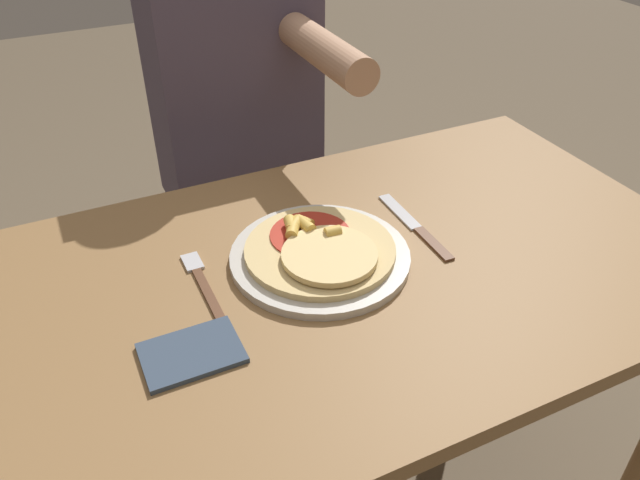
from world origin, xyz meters
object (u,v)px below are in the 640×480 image
pizza (321,249)px  knife (416,227)px  dining_table (349,319)px  person_diner (238,114)px  plate (320,256)px  fork (202,280)px

pizza → knife: bearing=4.3°
pizza → knife: pizza is taller
dining_table → person_diner: person_diner is taller
dining_table → plate: (-0.04, 0.03, 0.13)m
plate → knife: bearing=3.3°
plate → knife: (0.19, 0.01, -0.00)m
dining_table → pizza: pizza is taller
plate → pizza: pizza is taller
plate → fork: plate is taller
fork → knife: 0.38m
dining_table → fork: (-0.23, 0.06, 0.12)m
dining_table → fork: fork is taller
dining_table → plate: bearing=138.0°
dining_table → fork: size_ratio=6.83×
plate → person_diner: bearing=84.0°
plate → knife: 0.19m
dining_table → fork: bearing=164.6°
pizza → fork: pizza is taller
plate → person_diner: size_ratio=0.23×
fork → knife: same height
knife → fork: bearing=177.4°
dining_table → pizza: (-0.04, 0.03, 0.14)m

